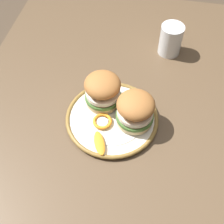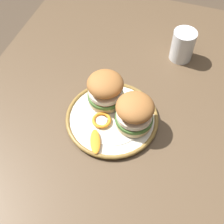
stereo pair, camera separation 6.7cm
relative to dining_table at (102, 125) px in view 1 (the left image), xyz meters
The scene contains 8 objects.
ground_plane 0.66m from the dining_table, ahead, with size 8.00×8.00×0.00m, color #4C3D2D.
dining_table is the anchor object (origin of this frame).
dinner_plate 0.14m from the dining_table, 139.24° to the right, with size 0.27×0.27×0.02m.
sandwich_half_left 0.19m from the dining_table, 78.30° to the right, with size 0.14×0.14×0.10m.
sandwich_half_right 0.22m from the dining_table, 115.66° to the right, with size 0.14×0.14×0.10m.
orange_peel_curled 0.16m from the dining_table, 164.23° to the right, with size 0.08×0.08×0.01m.
orange_peel_strip_long 0.21m from the dining_table, 168.95° to the right, with size 0.08×0.06×0.01m.
drinking_glass 0.37m from the dining_table, 34.02° to the right, with size 0.08×0.08×0.11m.
Camera 1 is at (-0.55, -0.14, 1.51)m, focal length 48.30 mm.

